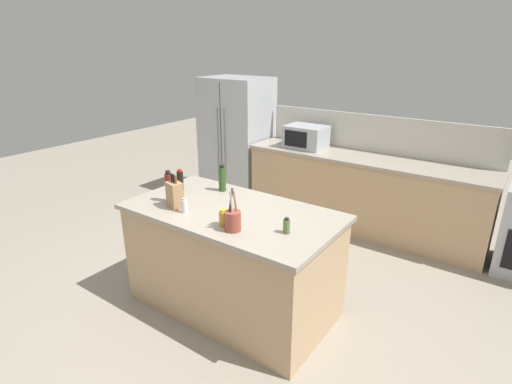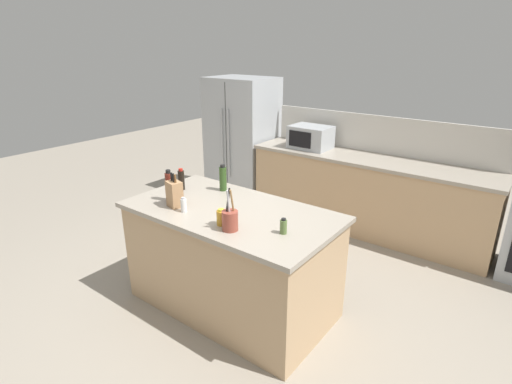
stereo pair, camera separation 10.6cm
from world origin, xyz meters
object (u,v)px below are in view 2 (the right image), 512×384
Objects in this scene: microwave at (310,137)px; honey_jar at (221,217)px; utensil_crock at (230,220)px; refrigerator at (242,139)px; spice_jar_oregano at (283,226)px; vinegar_bottle at (169,186)px; soy_sauce_bottle at (181,180)px; knife_block at (175,194)px; salt_shaker at (184,205)px; olive_oil_bottle at (223,178)px.

honey_jar is at bearing -75.23° from microwave.
microwave is 2.61m from utensil_crock.
spice_jar_oregano is at bearing -45.78° from refrigerator.
microwave is (1.19, -0.05, 0.20)m from refrigerator.
honey_jar is 0.46× the size of vinegar_bottle.
soy_sauce_bottle is 0.73× the size of vinegar_bottle.
knife_block reaches higher than microwave.
knife_block is 2.44× the size of spice_jar_oregano.
olive_oil_bottle is at bearing 97.80° from salt_shaker.
vinegar_bottle is (-0.20, -0.48, 0.01)m from olive_oil_bottle.
vinegar_bottle is (-0.27, 0.10, 0.07)m from salt_shaker.
soy_sauce_bottle is at bearing 156.42° from honey_jar.
salt_shaker is 0.88m from spice_jar_oregano.
soy_sauce_bottle reaches higher than salt_shaker.
refrigerator is at bearing 119.55° from salt_shaker.
refrigerator is 8.71× the size of soy_sauce_bottle.
microwave is 4.33× the size of spice_jar_oregano.
utensil_crock reaches higher than spice_jar_oregano.
refrigerator is at bearing 124.73° from olive_oil_bottle.
refrigerator reaches higher than microwave.
refrigerator is 2.37m from olive_oil_bottle.
spice_jar_oregano is at bearing 21.52° from knife_block.
spice_jar_oregano is at bearing -8.75° from soy_sauce_bottle.
utensil_crock reaches higher than olive_oil_bottle.
honey_jar is at bearing -49.42° from olive_oil_bottle.
utensil_crock is at bearing -52.56° from refrigerator.
soy_sauce_bottle is 1.57× the size of honey_jar.
utensil_crock is at bearing -151.37° from spice_jar_oregano.
microwave is 2.55m from honey_jar.
microwave reaches higher than salt_shaker.
vinegar_bottle reaches higher than soy_sauce_bottle.
microwave is 2.56m from spice_jar_oregano.
utensil_crock is (1.95, -2.54, 0.13)m from refrigerator.
utensil_crock is (0.66, -0.06, -0.03)m from knife_block.
spice_jar_oregano is (1.01, 0.12, -0.06)m from knife_block.
knife_block is at bearing -24.69° from vinegar_bottle.
vinegar_bottle is at bearing 171.07° from utensil_crock.
vinegar_bottle is at bearing -64.57° from refrigerator.
knife_block is at bearing 166.58° from salt_shaker.
soy_sauce_bottle is (-0.93, 0.38, 0.01)m from utensil_crock.
spice_jar_oregano is (2.29, -2.35, 0.11)m from refrigerator.
knife_block is at bearing -96.69° from olive_oil_bottle.
knife_block is (1.28, -2.48, 0.16)m from refrigerator.
soy_sauce_bottle is at bearing 171.25° from spice_jar_oregano.
spice_jar_oregano is 1.15m from vinegar_bottle.
microwave is 2.12m from soy_sauce_bottle.
knife_block is 0.67m from utensil_crock.
knife_block is at bearing -50.48° from soy_sauce_bottle.
refrigerator reaches higher than salt_shaker.
knife_block is at bearing -87.76° from microwave.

